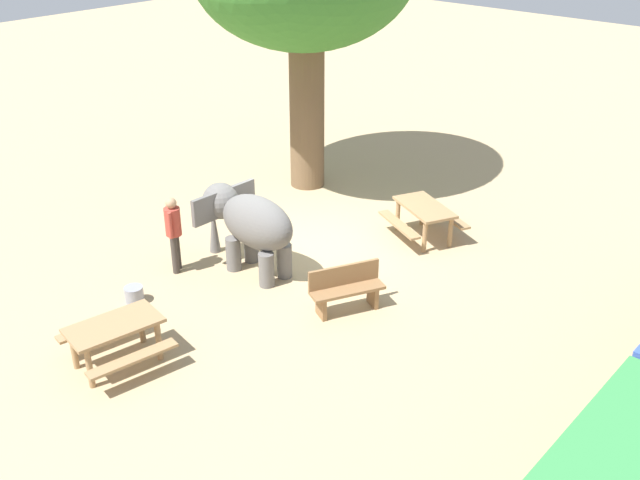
# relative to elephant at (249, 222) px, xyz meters

# --- Properties ---
(ground_plane) EXTENTS (60.00, 60.00, 0.00)m
(ground_plane) POSITION_rel_elephant_xyz_m (-1.48, 0.25, -1.07)
(ground_plane) COLOR tan
(elephant) EXTENTS (1.62, 2.40, 1.67)m
(elephant) POSITION_rel_elephant_xyz_m (0.00, 0.00, 0.00)
(elephant) COLOR slate
(elephant) RESTS_ON ground_plane
(person_handler) EXTENTS (0.42, 0.35, 1.62)m
(person_handler) POSITION_rel_elephant_xyz_m (1.06, -1.07, -0.12)
(person_handler) COLOR #3F3833
(person_handler) RESTS_ON ground_plane
(wooden_bench) EXTENTS (1.43, 0.97, 0.88)m
(wooden_bench) POSITION_rel_elephant_xyz_m (-0.10, 2.46, -0.60)
(wooden_bench) COLOR olive
(wooden_bench) RESTS_ON ground_plane
(picnic_table_near) EXTENTS (1.73, 1.71, 0.78)m
(picnic_table_near) POSITION_rel_elephant_xyz_m (3.70, 0.72, -0.48)
(picnic_table_near) COLOR #9E7A51
(picnic_table_near) RESTS_ON ground_plane
(picnic_table_far) EXTENTS (1.98, 1.99, 0.78)m
(picnic_table_far) POSITION_rel_elephant_xyz_m (-3.53, 1.84, -0.48)
(picnic_table_far) COLOR #9E7A51
(picnic_table_far) RESTS_ON ground_plane
(feed_bucket) EXTENTS (0.36, 0.36, 0.32)m
(feed_bucket) POSITION_rel_elephant_xyz_m (2.37, -0.70, -0.91)
(feed_bucket) COLOR gray
(feed_bucket) RESTS_ON ground_plane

